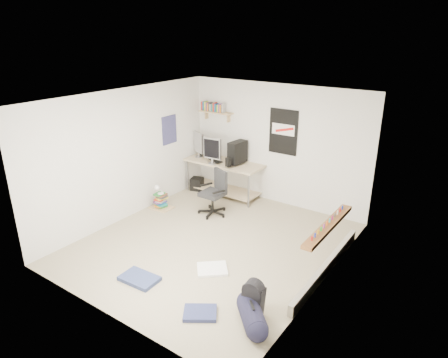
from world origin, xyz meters
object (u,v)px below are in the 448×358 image
Objects in this scene: office_chair at (212,191)px; book_stack at (161,201)px; backpack at (253,300)px; duffel_bag at (252,316)px; desk at (225,178)px.

office_chair reaches higher than book_stack.
duffel_bag reaches higher than backpack.
duffel_bag is at bearing -29.82° from book_stack.
office_chair is at bearing 130.88° from backpack.
duffel_bag is at bearing -22.39° from office_chair.
book_stack is (-1.04, -0.39, -0.34)m from office_chair.
office_chair reaches higher than desk.
office_chair is at bearing 20.36° from book_stack.
desk is at bearing 64.85° from book_stack.
desk is at bearing 133.91° from office_chair.
office_chair is at bearing -179.96° from duffel_bag.
duffel_bag reaches higher than book_stack.
desk is 1.93× the size of office_chair.
backpack is (2.59, -3.09, -0.16)m from desk.
backpack is 3.67m from book_stack.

